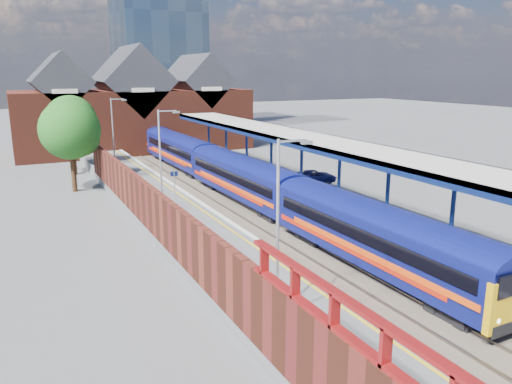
% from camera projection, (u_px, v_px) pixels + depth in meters
% --- Properties ---
extents(ground, '(240.00, 240.00, 0.00)m').
position_uv_depth(ground, '(210.00, 193.00, 43.67)').
color(ground, '#5B5B5E').
rests_on(ground, ground).
extents(ballast_bed, '(6.00, 76.00, 0.06)m').
position_uv_depth(ballast_bed, '(262.00, 223.00, 34.96)').
color(ballast_bed, '#473D33').
rests_on(ballast_bed, ground).
extents(rails, '(4.51, 76.00, 0.14)m').
position_uv_depth(rails, '(262.00, 222.00, 34.94)').
color(rails, slate).
rests_on(rails, ground).
extents(left_platform, '(5.00, 76.00, 1.00)m').
position_uv_depth(left_platform, '(187.00, 227.00, 32.47)').
color(left_platform, '#565659').
rests_on(left_platform, ground).
extents(right_platform, '(6.00, 76.00, 1.00)m').
position_uv_depth(right_platform, '(333.00, 207.00, 37.44)').
color(right_platform, '#565659').
rests_on(right_platform, ground).
extents(coping_left, '(0.30, 76.00, 0.05)m').
position_uv_depth(coping_left, '(220.00, 215.00, 33.36)').
color(coping_left, silver).
rests_on(coping_left, left_platform).
extents(coping_right, '(0.30, 76.00, 0.05)m').
position_uv_depth(coping_right, '(301.00, 204.00, 36.09)').
color(coping_right, silver).
rests_on(coping_right, right_platform).
extents(yellow_line, '(0.14, 76.00, 0.01)m').
position_uv_depth(yellow_line, '(212.00, 217.00, 33.11)').
color(yellow_line, yellow).
rests_on(yellow_line, left_platform).
extents(train, '(2.99, 65.93, 3.45)m').
position_uv_depth(train, '(208.00, 160.00, 47.61)').
color(train, navy).
rests_on(train, ground).
extents(canopy, '(4.50, 52.00, 4.48)m').
position_uv_depth(canopy, '(315.00, 141.00, 37.80)').
color(canopy, navy).
rests_on(canopy, right_platform).
extents(lamp_post_b, '(1.48, 0.18, 7.00)m').
position_uv_depth(lamp_post_b, '(281.00, 218.00, 18.86)').
color(lamp_post_b, '#A5A8AA').
rests_on(lamp_post_b, left_platform).
extents(lamp_post_c, '(1.48, 0.18, 7.00)m').
position_uv_depth(lamp_post_c, '(162.00, 156.00, 32.78)').
color(lamp_post_c, '#A5A8AA').
rests_on(lamp_post_c, left_platform).
extents(lamp_post_d, '(1.48, 0.18, 7.00)m').
position_uv_depth(lamp_post_d, '(114.00, 131.00, 46.71)').
color(lamp_post_d, '#A5A8AA').
rests_on(lamp_post_d, left_platform).
extents(platform_sign, '(0.55, 0.08, 2.50)m').
position_uv_depth(platform_sign, '(174.00, 182.00, 35.66)').
color(platform_sign, '#A5A8AA').
rests_on(platform_sign, left_platform).
extents(brick_wall, '(0.35, 50.00, 3.86)m').
position_uv_depth(brick_wall, '(178.00, 232.00, 25.26)').
color(brick_wall, '#602619').
rests_on(brick_wall, left_platform).
extents(station_building, '(30.00, 12.12, 13.78)m').
position_uv_depth(station_building, '(133.00, 109.00, 66.76)').
color(station_building, '#602619').
rests_on(station_building, ground).
extents(glass_tower, '(14.20, 14.20, 40.30)m').
position_uv_depth(glass_tower, '(157.00, 14.00, 86.77)').
color(glass_tower, '#465F78').
rests_on(glass_tower, ground).
extents(tree_near, '(5.20, 5.20, 8.10)m').
position_uv_depth(tree_near, '(72.00, 131.00, 43.08)').
color(tree_near, '#382314').
rests_on(tree_near, ground).
extents(tree_far, '(5.20, 5.20, 8.10)m').
position_uv_depth(tree_far, '(73.00, 123.00, 50.48)').
color(tree_far, '#382314').
rests_on(tree_far, ground).
extents(parked_car_blue, '(4.23, 2.74, 1.08)m').
position_uv_depth(parked_car_blue, '(314.00, 176.00, 43.24)').
color(parked_car_blue, navy).
rests_on(parked_car_blue, right_platform).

